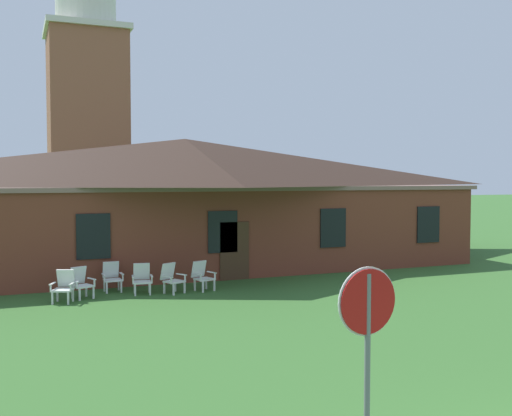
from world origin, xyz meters
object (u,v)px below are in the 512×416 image
at_px(lawn_chair_by_porch, 64,285).
at_px(lawn_chair_far_side, 202,275).
at_px(lawn_chair_middle, 142,278).
at_px(stop_sign, 368,332).
at_px(lawn_chair_left_end, 112,276).
at_px(lawn_chair_near_door, 81,282).
at_px(lawn_chair_right_end, 172,278).

height_order(lawn_chair_by_porch, lawn_chair_far_side, same).
distance_m(lawn_chair_middle, lawn_chair_far_side, 1.94).
bearing_deg(stop_sign, lawn_chair_by_porch, 101.22).
bearing_deg(lawn_chair_far_side, lawn_chair_left_end, 161.31).
height_order(lawn_chair_near_door, lawn_chair_right_end, same).
bearing_deg(lawn_chair_by_porch, lawn_chair_middle, 10.78).
height_order(stop_sign, lawn_chair_middle, stop_sign).
bearing_deg(lawn_chair_near_door, lawn_chair_far_side, -2.62).
xyz_separation_m(lawn_chair_near_door, lawn_chair_far_side, (3.81, -0.17, 0.00)).
height_order(lawn_chair_near_door, lawn_chair_far_side, same).
height_order(lawn_chair_right_end, lawn_chair_far_side, same).
height_order(stop_sign, lawn_chair_left_end, stop_sign).
bearing_deg(lawn_chair_far_side, lawn_chair_middle, 174.24).
bearing_deg(lawn_chair_right_end, lawn_chair_left_end, 149.71).
xyz_separation_m(lawn_chair_near_door, lawn_chair_right_end, (2.78, -0.25, 0.00)).
xyz_separation_m(lawn_chair_left_end, lawn_chair_right_end, (1.73, -1.01, 0.00)).
bearing_deg(lawn_chair_far_side, stop_sign, -98.31).
xyz_separation_m(stop_sign, lawn_chair_middle, (-0.08, 12.92, -1.39)).
distance_m(stop_sign, lawn_chair_left_end, 13.76).
xyz_separation_m(lawn_chair_near_door, lawn_chair_left_end, (1.05, 0.76, 0.00)).
relative_size(lawn_chair_by_porch, lawn_chair_right_end, 1.00).
bearing_deg(lawn_chair_near_door, lawn_chair_left_end, 35.97).
bearing_deg(lawn_chair_right_end, lawn_chair_middle, 163.27).
height_order(lawn_chair_near_door, lawn_chair_middle, same).
bearing_deg(lawn_chair_right_end, lawn_chair_by_porch, -176.77).
height_order(lawn_chair_middle, lawn_chair_far_side, same).
relative_size(stop_sign, lawn_chair_by_porch, 2.76).
xyz_separation_m(lawn_chair_left_end, lawn_chair_middle, (0.83, -0.74, 0.00)).
xyz_separation_m(lawn_chair_near_door, lawn_chair_middle, (1.88, 0.02, 0.00)).
height_order(lawn_chair_left_end, lawn_chair_middle, same).
xyz_separation_m(lawn_chair_by_porch, lawn_chair_middle, (2.40, 0.46, 0.00)).
height_order(lawn_chair_left_end, lawn_chair_far_side, same).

